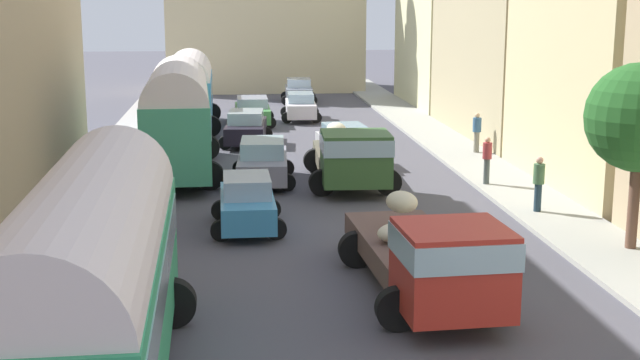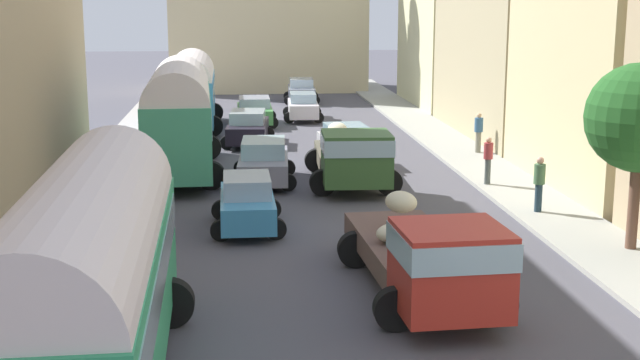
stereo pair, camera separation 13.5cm
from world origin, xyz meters
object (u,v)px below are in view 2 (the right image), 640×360
(parked_bus_2, at_px, (190,87))
(car_4, at_px, (264,162))
(car_1, at_px, (303,106))
(car_3, at_px, (247,203))
(pedestrian_2, at_px, (488,159))
(parked_bus_1, at_px, (179,112))
(car_0, at_px, (346,145))
(cargo_truck_0, at_px, (429,255))
(pedestrian_1, at_px, (479,131))
(car_6, at_px, (255,111))
(pedestrian_0, at_px, (539,182))
(cargo_truck_1, at_px, (352,155))
(car_2, at_px, (301,91))
(parked_bus_0, at_px, (87,273))
(car_5, at_px, (248,128))

(parked_bus_2, relative_size, car_4, 1.91)
(car_1, distance_m, car_3, 23.05)
(car_1, relative_size, pedestrian_2, 2.24)
(parked_bus_1, relative_size, car_0, 2.50)
(car_3, bearing_deg, car_4, 83.90)
(cargo_truck_0, height_order, pedestrian_2, cargo_truck_0)
(parked_bus_2, relative_size, car_0, 2.17)
(pedestrian_1, xyz_separation_m, pedestrian_2, (-1.41, -6.31, 0.00))
(car_6, xyz_separation_m, pedestrian_0, (8.24, -20.45, 0.31))
(car_0, bearing_deg, parked_bus_2, 122.51)
(car_6, bearing_deg, car_4, -89.97)
(parked_bus_1, bearing_deg, cargo_truck_0, -67.69)
(parked_bus_2, height_order, car_1, parked_bus_2)
(pedestrian_2, bearing_deg, pedestrian_0, -84.29)
(parked_bus_1, relative_size, cargo_truck_1, 1.38)
(car_1, bearing_deg, car_2, 86.35)
(car_2, bearing_deg, car_1, -93.65)
(car_2, height_order, pedestrian_2, pedestrian_2)
(parked_bus_2, distance_m, pedestrian_0, 22.54)
(cargo_truck_0, bearing_deg, pedestrian_2, 68.13)
(pedestrian_0, xyz_separation_m, pedestrian_1, (1.01, 10.41, -0.02))
(cargo_truck_1, distance_m, car_3, 6.56)
(car_3, bearing_deg, cargo_truck_1, 54.82)
(car_1, bearing_deg, car_6, -148.58)
(cargo_truck_0, height_order, car_1, cargo_truck_0)
(cargo_truck_1, height_order, pedestrian_1, cargo_truck_1)
(parked_bus_0, distance_m, car_2, 41.90)
(parked_bus_1, height_order, car_2, parked_bus_1)
(car_1, distance_m, pedestrian_1, 13.40)
(cargo_truck_1, bearing_deg, pedestrian_1, 43.25)
(parked_bus_1, height_order, cargo_truck_1, parked_bus_1)
(parked_bus_0, bearing_deg, parked_bus_1, 88.99)
(car_1, bearing_deg, car_3, -98.36)
(pedestrian_0, xyz_separation_m, pedestrian_2, (-0.41, 4.10, -0.02))
(parked_bus_1, bearing_deg, car_3, -73.94)
(pedestrian_0, relative_size, pedestrian_2, 1.02)
(parked_bus_2, bearing_deg, car_0, -57.49)
(car_0, distance_m, car_1, 13.20)
(parked_bus_0, height_order, parked_bus_2, parked_bus_0)
(car_0, relative_size, car_3, 1.01)
(car_1, height_order, pedestrian_0, pedestrian_0)
(pedestrian_2, bearing_deg, car_4, 168.76)
(parked_bus_1, xyz_separation_m, cargo_truck_1, (6.19, -3.05, -1.19))
(car_1, xyz_separation_m, pedestrian_2, (5.15, -17.99, 0.29))
(pedestrian_1, bearing_deg, pedestrian_0, -95.52)
(parked_bus_0, xyz_separation_m, car_1, (6.10, 33.39, -1.40))
(cargo_truck_0, height_order, car_4, cargo_truck_0)
(car_3, height_order, car_5, car_3)
(parked_bus_2, xyz_separation_m, car_1, (5.94, 2.73, -1.37))
(parked_bus_2, bearing_deg, car_2, 58.92)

